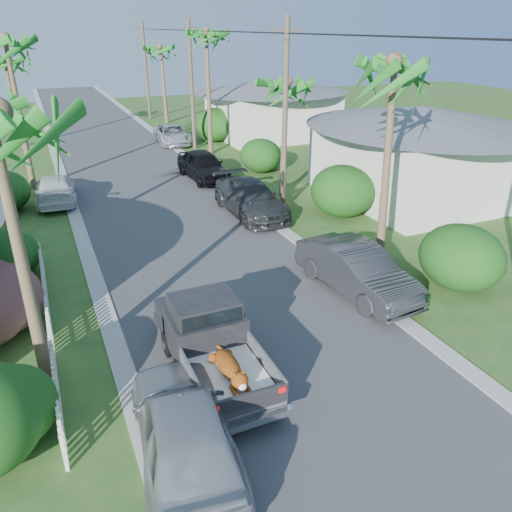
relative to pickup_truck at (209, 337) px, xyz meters
name	(u,v)px	position (x,y,z in m)	size (l,w,h in m)	color
ground	(314,394)	(2.09, -2.09, -1.01)	(120.00, 120.00, 0.00)	#28501E
road	(128,165)	(2.09, 22.91, -1.00)	(8.00, 100.00, 0.02)	#38383A
curb_left	(61,172)	(-2.21, 22.91, -0.98)	(0.60, 100.00, 0.06)	#A5A39E
curb_right	(190,159)	(6.39, 22.91, -0.98)	(0.60, 100.00, 0.06)	#A5A39E
pickup_truck	(209,337)	(0.00, 0.00, 0.00)	(1.98, 5.12, 2.06)	black
parked_car_rn	(357,270)	(6.12, 2.05, -0.17)	(1.78, 5.11, 1.68)	#27292B
parked_car_rm	(250,199)	(5.86, 10.86, -0.20)	(2.27, 5.59, 1.62)	#2A2D2F
parked_car_rf	(203,166)	(5.69, 17.71, -0.16)	(2.02, 5.01, 1.71)	black
parked_car_rd	(172,135)	(6.62, 28.32, -0.29)	(2.38, 5.15, 1.43)	silver
parked_car_ln	(185,430)	(-1.51, -2.82, -0.16)	(2.00, 4.96, 1.69)	#A3A5AA
parked_car_lf	(55,189)	(-2.82, 16.76, -0.30)	(2.00, 4.92, 1.43)	silver
palm_l_c	(5,39)	(-3.91, 19.91, 6.90)	(4.40, 4.40, 9.20)	brown
palm_l_d	(4,58)	(-4.41, 31.91, 5.43)	(4.40, 4.40, 7.70)	brown
palm_r_a	(398,62)	(8.39, 3.91, 6.41)	(4.40, 4.40, 8.70)	brown
palm_r_b	(285,82)	(8.69, 12.91, 4.94)	(4.40, 4.40, 7.20)	brown
palm_r_c	(206,33)	(8.29, 23.91, 7.10)	(4.40, 4.40, 9.40)	brown
palm_r_d	(161,47)	(8.59, 37.91, 5.73)	(4.40, 4.40, 8.00)	brown
shrub_r_a	(461,257)	(9.69, 0.91, 0.14)	(2.80, 3.08, 2.30)	#164112
shrub_r_b	(342,191)	(9.89, 8.91, 0.24)	(3.00, 3.30, 2.50)	#164112
shrub_r_c	(261,155)	(9.59, 17.91, 0.04)	(2.60, 2.86, 2.10)	#164112
shrub_r_d	(215,125)	(10.09, 27.91, 0.29)	(3.20, 3.52, 2.60)	#164112
picket_fence	(49,322)	(-3.91, 3.41, -0.51)	(0.10, 11.00, 1.00)	white
house_right_near	(416,156)	(15.09, 9.91, 1.21)	(8.00, 9.00, 4.80)	silver
house_right_far	(272,110)	(15.09, 27.91, 1.11)	(9.00, 8.00, 4.60)	silver
utility_pole_b	(285,117)	(7.69, 10.91, 3.59)	(1.60, 0.26, 9.00)	brown
utility_pole_c	(192,85)	(7.69, 25.91, 3.59)	(1.60, 0.26, 9.00)	brown
utility_pole_d	(146,70)	(7.69, 40.91, 3.59)	(1.60, 0.26, 9.00)	brown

